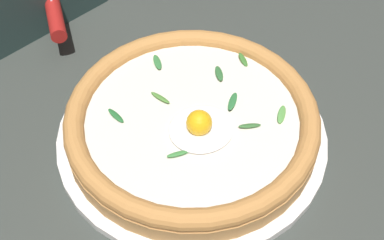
{
  "coord_description": "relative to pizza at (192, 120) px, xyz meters",
  "views": [
    {
      "loc": [
        -0.14,
        -0.3,
        0.47
      ],
      "look_at": [
        0.04,
        0.02,
        0.03
      ],
      "focal_mm": 45.78,
      "sensor_mm": 36.0,
      "label": 1
    }
  ],
  "objects": [
    {
      "name": "ground_plane",
      "position": [
        -0.04,
        -0.02,
        -0.05
      ],
      "size": [
        2.4,
        2.4,
        0.03
      ],
      "primitive_type": "cube",
      "color": "#373D38",
      "rests_on": "ground"
    },
    {
      "name": "pizza_plate",
      "position": [
        -0.0,
        0.0,
        -0.03
      ],
      "size": [
        0.32,
        0.32,
        0.01
      ],
      "primitive_type": "cylinder",
      "color": "white",
      "rests_on": "ground"
    },
    {
      "name": "pizza",
      "position": [
        0.0,
        0.0,
        0.0
      ],
      "size": [
        0.3,
        0.3,
        0.06
      ],
      "color": "#BD884A",
      "rests_on": "pizza_plate"
    },
    {
      "name": "pizza_cutter",
      "position": [
        -0.08,
        0.27,
        0.01
      ],
      "size": [
        0.04,
        0.15,
        0.09
      ],
      "color": "silver",
      "rests_on": "ground"
    }
  ]
}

